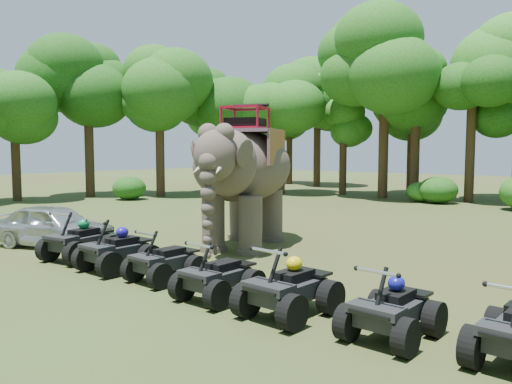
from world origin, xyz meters
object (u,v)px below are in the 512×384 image
(elephant, at_px, (244,175))
(atv_3, at_px, (218,269))
(atv_1, at_px, (117,244))
(atv_5, at_px, (392,301))
(atv_4, at_px, (289,280))
(atv_0, at_px, (79,235))
(atv_2, at_px, (165,255))
(parked_car, at_px, (53,226))

(elephant, bearing_deg, atv_3, -75.66)
(atv_1, distance_m, atv_5, 7.25)
(atv_4, bearing_deg, atv_0, -178.98)
(atv_4, height_order, atv_5, atv_4)
(elephant, height_order, atv_0, elephant)
(elephant, distance_m, atv_1, 4.76)
(elephant, distance_m, atv_3, 5.91)
(atv_5, bearing_deg, atv_2, -178.46)
(elephant, height_order, atv_2, elephant)
(atv_3, distance_m, atv_5, 3.62)
(atv_5, bearing_deg, parked_car, 179.35)
(atv_1, bearing_deg, parked_car, 173.06)
(elephant, height_order, atv_4, elephant)
(atv_4, bearing_deg, parked_car, 178.46)
(atv_0, relative_size, atv_1, 1.03)
(parked_car, relative_size, atv_1, 2.20)
(atv_1, xyz_separation_m, atv_3, (3.63, -0.23, -0.05))
(atv_4, bearing_deg, atv_2, 179.55)
(atv_2, relative_size, atv_4, 0.91)
(elephant, distance_m, atv_4, 6.95)
(atv_3, relative_size, atv_5, 1.00)
(parked_car, height_order, atv_2, parked_car)
(atv_2, relative_size, atv_5, 0.99)
(parked_car, height_order, atv_4, parked_car)
(atv_0, bearing_deg, parked_car, 159.42)
(atv_3, height_order, atv_5, same)
(parked_car, distance_m, atv_1, 4.14)
(atv_3, bearing_deg, elephant, 125.44)
(atv_4, bearing_deg, elephant, 139.87)
(atv_3, height_order, atv_4, atv_4)
(atv_0, xyz_separation_m, atv_4, (7.19, -0.31, -0.02))
(parked_car, relative_size, atv_4, 2.21)
(elephant, xyz_separation_m, atv_3, (3.20, -4.70, -1.62))
(elephant, xyz_separation_m, parked_car, (-4.53, -3.84, -1.56))
(atv_0, distance_m, atv_2, 3.56)
(atv_4, bearing_deg, atv_5, 6.79)
(parked_car, relative_size, atv_0, 2.14)
(atv_2, height_order, atv_5, atv_5)
(atv_1, xyz_separation_m, atv_5, (7.25, -0.08, -0.05))
(atv_0, xyz_separation_m, atv_2, (3.56, -0.06, -0.08))
(parked_car, height_order, atv_3, parked_car)
(atv_2, bearing_deg, atv_3, -5.73)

